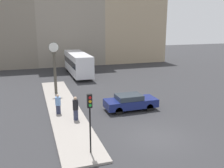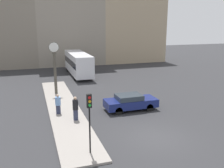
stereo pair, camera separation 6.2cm
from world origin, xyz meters
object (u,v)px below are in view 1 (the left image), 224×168
pedestrian_black_jacket (76,108)px  pedestrian_blue_stripe (58,104)px  traffic_light_near (90,111)px  street_clock (55,68)px  sedan_car (130,102)px  bus_distant (78,63)px

pedestrian_black_jacket → pedestrian_blue_stripe: bearing=121.8°
traffic_light_near → pedestrian_blue_stripe: size_ratio=2.14×
pedestrian_blue_stripe → pedestrian_black_jacket: bearing=-58.2°
traffic_light_near → street_clock: (-0.56, 12.87, 0.23)m
pedestrian_black_jacket → pedestrian_blue_stripe: pedestrian_black_jacket is taller
traffic_light_near → street_clock: bearing=92.5°
sedan_car → pedestrian_blue_stripe: 5.99m
traffic_light_near → pedestrian_black_jacket: size_ratio=1.89×
sedan_car → traffic_light_near: 8.17m
traffic_light_near → pedestrian_black_jacket: (0.09, 5.09, -1.57)m
sedan_car → pedestrian_blue_stripe: size_ratio=2.77×
bus_distant → pedestrian_blue_stripe: size_ratio=6.14×
pedestrian_black_jacket → traffic_light_near: bearing=-91.0°
sedan_car → traffic_light_near: bearing=-128.5°
bus_distant → traffic_light_near: 22.34m
pedestrian_black_jacket → pedestrian_blue_stripe: (-1.09, 1.75, -0.11)m
bus_distant → traffic_light_near: size_ratio=2.87×
bus_distant → pedestrian_black_jacket: size_ratio=5.43×
sedan_car → bus_distant: (-1.48, 15.83, 1.06)m
street_clock → pedestrian_black_jacket: street_clock is taller
sedan_car → pedestrian_black_jacket: (-4.86, -1.13, 0.33)m
sedan_car → pedestrian_black_jacket: size_ratio=2.45×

